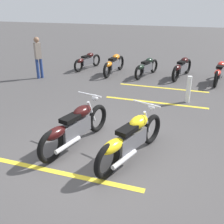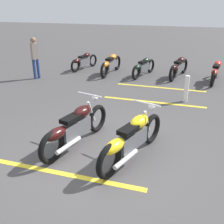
{
  "view_description": "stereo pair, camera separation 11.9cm",
  "coord_description": "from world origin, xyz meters",
  "px_view_note": "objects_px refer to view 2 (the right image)",
  "views": [
    {
      "loc": [
        -4.18,
        -1.66,
        2.93
      ],
      "look_at": [
        0.89,
        0.0,
        0.65
      ],
      "focal_mm": 41.98,
      "sensor_mm": 36.0,
      "label": 1
    },
    {
      "loc": [
        -4.22,
        -1.54,
        2.93
      ],
      "look_at": [
        0.89,
        0.0,
        0.65
      ],
      "focal_mm": 41.98,
      "sensor_mm": 36.0,
      "label": 2
    }
  ],
  "objects_px": {
    "motorcycle_row_right": "(111,64)",
    "bystander_near_row": "(35,56)",
    "motorcycle_row_far_right": "(84,61)",
    "motorcycle_bright_foreground": "(131,139)",
    "motorcycle_row_left": "(178,67)",
    "motorcycle_row_center": "(143,67)",
    "motorcycle_row_far_left": "(216,71)",
    "bollard_post": "(186,89)",
    "motorcycle_dark_foreground": "(75,127)"
  },
  "relations": [
    {
      "from": "motorcycle_row_right",
      "to": "bystander_near_row",
      "type": "distance_m",
      "value": 3.1
    },
    {
      "from": "motorcycle_row_right",
      "to": "motorcycle_row_far_right",
      "type": "bearing_deg",
      "value": 78.1
    },
    {
      "from": "bystander_near_row",
      "to": "motorcycle_row_far_right",
      "type": "bearing_deg",
      "value": -87.83
    },
    {
      "from": "motorcycle_bright_foreground",
      "to": "motorcycle_row_left",
      "type": "height_order",
      "value": "motorcycle_bright_foreground"
    },
    {
      "from": "motorcycle_row_center",
      "to": "motorcycle_row_left",
      "type": "bearing_deg",
      "value": -64.83
    },
    {
      "from": "motorcycle_row_far_left",
      "to": "bystander_near_row",
      "type": "bearing_deg",
      "value": 112.99
    },
    {
      "from": "motorcycle_row_center",
      "to": "bollard_post",
      "type": "relative_size",
      "value": 2.27
    },
    {
      "from": "motorcycle_row_far_left",
      "to": "bollard_post",
      "type": "relative_size",
      "value": 2.47
    },
    {
      "from": "motorcycle_row_center",
      "to": "motorcycle_row_right",
      "type": "bearing_deg",
      "value": 108.82
    },
    {
      "from": "bystander_near_row",
      "to": "bollard_post",
      "type": "bearing_deg",
      "value": -155.11
    },
    {
      "from": "motorcycle_bright_foreground",
      "to": "motorcycle_row_right",
      "type": "distance_m",
      "value": 6.59
    },
    {
      "from": "motorcycle_row_left",
      "to": "bollard_post",
      "type": "distance_m",
      "value": 2.81
    },
    {
      "from": "motorcycle_row_center",
      "to": "bystander_near_row",
      "type": "bearing_deg",
      "value": 127.86
    },
    {
      "from": "bollard_post",
      "to": "motorcycle_row_far_right",
      "type": "bearing_deg",
      "value": 57.62
    },
    {
      "from": "motorcycle_bright_foreground",
      "to": "motorcycle_row_right",
      "type": "bearing_deg",
      "value": 40.21
    },
    {
      "from": "motorcycle_bright_foreground",
      "to": "bystander_near_row",
      "type": "relative_size",
      "value": 1.31
    },
    {
      "from": "bystander_near_row",
      "to": "bollard_post",
      "type": "height_order",
      "value": "bystander_near_row"
    },
    {
      "from": "motorcycle_row_center",
      "to": "bystander_near_row",
      "type": "distance_m",
      "value": 4.38
    },
    {
      "from": "motorcycle_row_left",
      "to": "motorcycle_row_right",
      "type": "distance_m",
      "value": 2.82
    },
    {
      "from": "motorcycle_row_left",
      "to": "motorcycle_row_right",
      "type": "height_order",
      "value": "motorcycle_row_right"
    },
    {
      "from": "motorcycle_dark_foreground",
      "to": "motorcycle_row_far_right",
      "type": "relative_size",
      "value": 1.18
    },
    {
      "from": "motorcycle_row_left",
      "to": "motorcycle_row_center",
      "type": "bearing_deg",
      "value": 113.6
    },
    {
      "from": "motorcycle_row_right",
      "to": "motorcycle_row_left",
      "type": "bearing_deg",
      "value": -79.31
    },
    {
      "from": "motorcycle_row_center",
      "to": "motorcycle_bright_foreground",
      "type": "bearing_deg",
      "value": -155.12
    },
    {
      "from": "motorcycle_row_far_left",
      "to": "motorcycle_row_left",
      "type": "relative_size",
      "value": 0.99
    },
    {
      "from": "motorcycle_row_far_left",
      "to": "motorcycle_row_left",
      "type": "bearing_deg",
      "value": 89.3
    },
    {
      "from": "motorcycle_bright_foreground",
      "to": "bollard_post",
      "type": "distance_m",
      "value": 3.77
    },
    {
      "from": "motorcycle_bright_foreground",
      "to": "bollard_post",
      "type": "bearing_deg",
      "value": 5.77
    },
    {
      "from": "motorcycle_row_right",
      "to": "motorcycle_row_far_right",
      "type": "distance_m",
      "value": 1.48
    },
    {
      "from": "motorcycle_row_left",
      "to": "bystander_near_row",
      "type": "xyz_separation_m",
      "value": [
        -1.81,
        5.46,
        0.48
      ]
    },
    {
      "from": "motorcycle_row_center",
      "to": "motorcycle_row_far_right",
      "type": "bearing_deg",
      "value": 98.85
    },
    {
      "from": "motorcycle_row_center",
      "to": "bollard_post",
      "type": "xyz_separation_m",
      "value": [
        -2.57,
        -1.82,
        0.02
      ]
    },
    {
      "from": "motorcycle_row_far_right",
      "to": "motorcycle_bright_foreground",
      "type": "bearing_deg",
      "value": -135.56
    },
    {
      "from": "motorcycle_dark_foreground",
      "to": "bystander_near_row",
      "type": "relative_size",
      "value": 1.34
    },
    {
      "from": "bollard_post",
      "to": "motorcycle_dark_foreground",
      "type": "bearing_deg",
      "value": 148.47
    },
    {
      "from": "motorcycle_bright_foreground",
      "to": "motorcycle_row_center",
      "type": "height_order",
      "value": "motorcycle_bright_foreground"
    },
    {
      "from": "motorcycle_bright_foreground",
      "to": "motorcycle_dark_foreground",
      "type": "height_order",
      "value": "same"
    },
    {
      "from": "motorcycle_row_far_left",
      "to": "motorcycle_row_far_right",
      "type": "relative_size",
      "value": 1.1
    },
    {
      "from": "motorcycle_dark_foreground",
      "to": "motorcycle_row_right",
      "type": "distance_m",
      "value": 6.11
    },
    {
      "from": "motorcycle_bright_foreground",
      "to": "motorcycle_row_far_left",
      "type": "bearing_deg",
      "value": 2.47
    },
    {
      "from": "motorcycle_dark_foreground",
      "to": "bollard_post",
      "type": "relative_size",
      "value": 2.63
    },
    {
      "from": "motorcycle_row_far_left",
      "to": "bystander_near_row",
      "type": "height_order",
      "value": "bystander_near_row"
    },
    {
      "from": "motorcycle_row_far_left",
      "to": "bollard_post",
      "type": "xyz_separation_m",
      "value": [
        -2.5,
        1.0,
        -0.01
      ]
    },
    {
      "from": "bystander_near_row",
      "to": "motorcycle_bright_foreground",
      "type": "bearing_deg",
      "value": 171.36
    },
    {
      "from": "motorcycle_row_center",
      "to": "motorcycle_row_right",
      "type": "height_order",
      "value": "motorcycle_row_right"
    },
    {
      "from": "motorcycle_row_left",
      "to": "bystander_near_row",
      "type": "relative_size",
      "value": 1.26
    },
    {
      "from": "motorcycle_bright_foreground",
      "to": "motorcycle_row_left",
      "type": "bearing_deg",
      "value": 15.28
    },
    {
      "from": "motorcycle_row_center",
      "to": "motorcycle_row_right",
      "type": "xyz_separation_m",
      "value": [
        -0.06,
        1.4,
        0.04
      ]
    },
    {
      "from": "motorcycle_dark_foreground",
      "to": "motorcycle_row_left",
      "type": "xyz_separation_m",
      "value": [
        6.3,
        -1.74,
        -0.03
      ]
    },
    {
      "from": "motorcycle_bright_foreground",
      "to": "bystander_near_row",
      "type": "height_order",
      "value": "bystander_near_row"
    }
  ]
}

